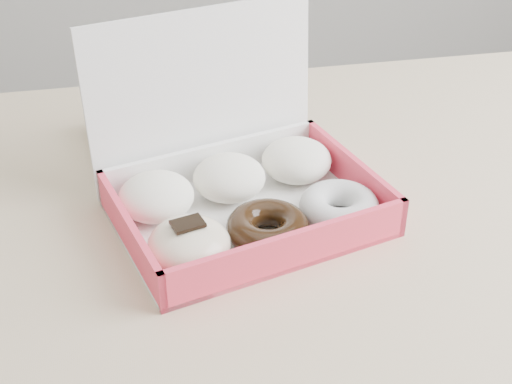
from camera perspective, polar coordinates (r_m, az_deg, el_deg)
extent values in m
cube|color=#CEB587|center=(1.03, 11.05, 0.05)|extent=(1.20, 0.80, 0.04)
cylinder|color=#CEB587|center=(1.48, -16.28, -7.15)|extent=(0.05, 0.05, 0.71)
cube|color=white|center=(0.91, -0.67, -2.09)|extent=(0.37, 0.31, 0.01)
cube|color=#FF3D57|center=(0.82, 2.78, -4.85)|extent=(0.31, 0.09, 0.05)
cube|color=white|center=(0.99, -3.53, 2.43)|extent=(0.31, 0.09, 0.05)
cube|color=#FF3D57|center=(0.86, -10.12, -3.45)|extent=(0.07, 0.23, 0.05)
cube|color=#FF3D57|center=(0.97, 7.67, 1.43)|extent=(0.07, 0.23, 0.05)
cube|color=white|center=(0.96, -4.28, 7.70)|extent=(0.31, 0.10, 0.23)
ellipsoid|color=white|center=(0.91, -7.97, -0.35)|extent=(0.12, 0.12, 0.05)
ellipsoid|color=white|center=(0.94, -2.15, 1.16)|extent=(0.12, 0.12, 0.05)
ellipsoid|color=white|center=(0.98, 3.26, 2.56)|extent=(0.12, 0.12, 0.05)
ellipsoid|color=beige|center=(0.82, -5.38, -4.18)|extent=(0.12, 0.12, 0.05)
cube|color=black|center=(0.80, -5.48, -2.54)|extent=(0.04, 0.03, 0.00)
torus|color=black|center=(0.86, 0.93, -2.87)|extent=(0.12, 0.12, 0.04)
torus|color=white|center=(0.90, 6.66, -1.18)|extent=(0.12, 0.12, 0.04)
cube|color=silver|center=(1.08, -6.76, 4.76)|extent=(0.26, 0.22, 0.04)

